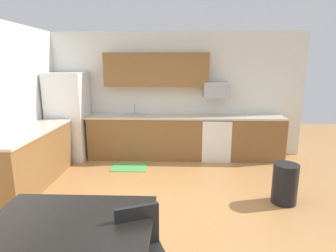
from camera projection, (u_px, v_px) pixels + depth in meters
ground_plane at (165, 211)px, 3.90m from camera, size 12.00×12.00×0.00m
wall_back at (171, 95)px, 6.19m from camera, size 5.80×0.10×2.70m
cabinet_run_back at (146, 137)px, 6.07m from camera, size 2.42×0.60×0.90m
cabinet_run_back_right at (255, 138)px, 5.98m from camera, size 1.13×0.60×0.90m
cabinet_run_left at (31, 159)px, 4.67m from camera, size 0.60×2.00×0.90m
countertop_back at (170, 116)px, 5.94m from camera, size 4.80×0.64×0.04m
countertop_left at (28, 132)px, 4.57m from camera, size 0.64×2.00×0.04m
upper_cabinets_back at (156, 70)px, 5.87m from camera, size 2.20×0.34×0.70m
refrigerator at (69, 116)px, 5.95m from camera, size 0.76×0.70×1.85m
oven_range at (215, 138)px, 6.01m from camera, size 0.60×0.60×0.91m
microwave at (216, 90)px, 5.88m from camera, size 0.54×0.36×0.32m
sink_basin at (133, 118)px, 5.98m from camera, size 0.48×0.40×0.14m
sink_faucet at (135, 109)px, 6.12m from camera, size 0.02×0.02×0.24m
dining_table at (71, 226)px, 2.37m from camera, size 1.40×0.90×0.73m
chair_near_table at (141, 250)px, 2.30m from camera, size 0.52×0.52×0.85m
trash_bin at (285, 184)px, 4.07m from camera, size 0.36×0.36×0.60m
floor_mat at (129, 167)px, 5.54m from camera, size 0.70×0.50×0.01m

